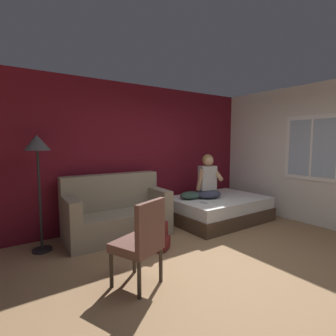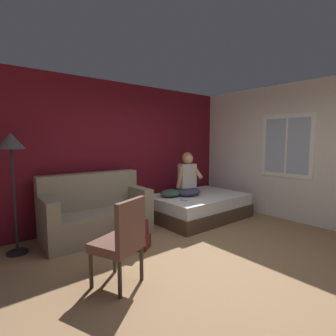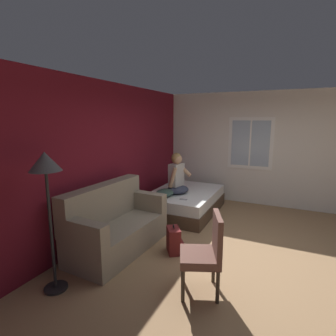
{
  "view_description": "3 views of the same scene",
  "coord_description": "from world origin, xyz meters",
  "px_view_note": "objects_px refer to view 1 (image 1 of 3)",
  "views": [
    {
      "loc": [
        -2.47,
        -2.12,
        1.6
      ],
      "look_at": [
        0.18,
        1.68,
        1.14
      ],
      "focal_mm": 28.0,
      "sensor_mm": 36.0,
      "label": 1
    },
    {
      "loc": [
        -2.47,
        -2.12,
        1.6
      ],
      "look_at": [
        0.59,
        1.61,
        1.08
      ],
      "focal_mm": 28.0,
      "sensor_mm": 36.0,
      "label": 2
    },
    {
      "loc": [
        -3.89,
        -0.5,
        2.06
      ],
      "look_at": [
        0.62,
        1.63,
        1.12
      ],
      "focal_mm": 28.0,
      "sensor_mm": 36.0,
      "label": 3
    }
  ],
  "objects_px": {
    "couch": "(116,213)",
    "backpack": "(160,237)",
    "side_chair": "(141,240)",
    "throw_pillow": "(191,195)",
    "cell_phone": "(204,203)",
    "floor_lamp": "(38,154)",
    "bed": "(218,209)",
    "person_seated": "(208,180)"
  },
  "relations": [
    {
      "from": "couch",
      "to": "backpack",
      "type": "distance_m",
      "value": 0.97
    },
    {
      "from": "side_chair",
      "to": "throw_pillow",
      "type": "xyz_separation_m",
      "value": [
        1.95,
        1.49,
        0.02
      ]
    },
    {
      "from": "side_chair",
      "to": "backpack",
      "type": "height_order",
      "value": "side_chair"
    },
    {
      "from": "cell_phone",
      "to": "floor_lamp",
      "type": "distance_m",
      "value": 2.86
    },
    {
      "from": "backpack",
      "to": "floor_lamp",
      "type": "relative_size",
      "value": 0.27
    },
    {
      "from": "throw_pillow",
      "to": "cell_phone",
      "type": "height_order",
      "value": "throw_pillow"
    },
    {
      "from": "couch",
      "to": "floor_lamp",
      "type": "relative_size",
      "value": 1.02
    },
    {
      "from": "bed",
      "to": "throw_pillow",
      "type": "distance_m",
      "value": 0.67
    },
    {
      "from": "side_chair",
      "to": "backpack",
      "type": "bearing_deg",
      "value": 45.39
    },
    {
      "from": "bed",
      "to": "side_chair",
      "type": "distance_m",
      "value": 2.81
    },
    {
      "from": "person_seated",
      "to": "backpack",
      "type": "distance_m",
      "value": 1.81
    },
    {
      "from": "bed",
      "to": "couch",
      "type": "relative_size",
      "value": 1.11
    },
    {
      "from": "couch",
      "to": "person_seated",
      "type": "height_order",
      "value": "person_seated"
    },
    {
      "from": "backpack",
      "to": "bed",
      "type": "bearing_deg",
      "value": 16.88
    },
    {
      "from": "couch",
      "to": "bed",
      "type": "bearing_deg",
      "value": -9.88
    },
    {
      "from": "cell_phone",
      "to": "couch",
      "type": "bearing_deg",
      "value": 148.07
    },
    {
      "from": "person_seated",
      "to": "throw_pillow",
      "type": "height_order",
      "value": "person_seated"
    },
    {
      "from": "throw_pillow",
      "to": "floor_lamp",
      "type": "xyz_separation_m",
      "value": [
        -2.69,
        0.18,
        0.88
      ]
    },
    {
      "from": "side_chair",
      "to": "backpack",
      "type": "distance_m",
      "value": 1.07
    },
    {
      "from": "couch",
      "to": "backpack",
      "type": "bearing_deg",
      "value": -72.07
    },
    {
      "from": "throw_pillow",
      "to": "side_chair",
      "type": "bearing_deg",
      "value": -142.63
    },
    {
      "from": "bed",
      "to": "floor_lamp",
      "type": "distance_m",
      "value": 3.47
    },
    {
      "from": "bed",
      "to": "backpack",
      "type": "relative_size",
      "value": 4.2
    },
    {
      "from": "person_seated",
      "to": "floor_lamp",
      "type": "distance_m",
      "value": 3.09
    },
    {
      "from": "person_seated",
      "to": "side_chair",
      "type": "bearing_deg",
      "value": -149.28
    },
    {
      "from": "bed",
      "to": "throw_pillow",
      "type": "relative_size",
      "value": 4.01
    },
    {
      "from": "bed",
      "to": "couch",
      "type": "height_order",
      "value": "couch"
    },
    {
      "from": "couch",
      "to": "throw_pillow",
      "type": "xyz_separation_m",
      "value": [
        1.53,
        -0.13,
        0.16
      ]
    },
    {
      "from": "person_seated",
      "to": "backpack",
      "type": "bearing_deg",
      "value": -158.0
    },
    {
      "from": "couch",
      "to": "cell_phone",
      "type": "relative_size",
      "value": 12.05
    },
    {
      "from": "side_chair",
      "to": "couch",
      "type": "bearing_deg",
      "value": 75.53
    },
    {
      "from": "bed",
      "to": "cell_phone",
      "type": "height_order",
      "value": "cell_phone"
    },
    {
      "from": "side_chair",
      "to": "person_seated",
      "type": "xyz_separation_m",
      "value": [
        2.28,
        1.35,
        0.3
      ]
    },
    {
      "from": "couch",
      "to": "person_seated",
      "type": "distance_m",
      "value": 1.93
    },
    {
      "from": "bed",
      "to": "throw_pillow",
      "type": "bearing_deg",
      "value": 157.1
    },
    {
      "from": "backpack",
      "to": "cell_phone",
      "type": "relative_size",
      "value": 3.18
    },
    {
      "from": "person_seated",
      "to": "bed",
      "type": "bearing_deg",
      "value": -23.52
    },
    {
      "from": "couch",
      "to": "cell_phone",
      "type": "height_order",
      "value": "couch"
    },
    {
      "from": "floor_lamp",
      "to": "couch",
      "type": "bearing_deg",
      "value": -2.36
    },
    {
      "from": "throw_pillow",
      "to": "cell_phone",
      "type": "distance_m",
      "value": 0.45
    },
    {
      "from": "floor_lamp",
      "to": "throw_pillow",
      "type": "bearing_deg",
      "value": -3.83
    },
    {
      "from": "throw_pillow",
      "to": "backpack",
      "type": "bearing_deg",
      "value": -148.18
    }
  ]
}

